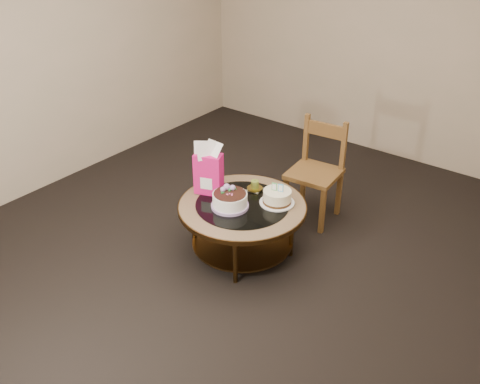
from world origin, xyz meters
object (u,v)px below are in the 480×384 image
Objects in this scene: decorated_cake at (230,201)px; cream_cake at (277,197)px; dining_chair at (316,171)px; coffee_table at (242,212)px; gift_bag at (208,168)px.

cream_cake reaches higher than decorated_cake.
coffee_table is at bearing -107.20° from dining_chair.
decorated_cake is 0.96m from dining_chair.
gift_bag reaches higher than cream_cake.
dining_chair is (-0.04, 0.67, -0.05)m from cream_cake.
decorated_cake is 0.37m from cream_cake.
gift_bag reaches higher than coffee_table.
cream_cake is at bearing -92.41° from dining_chair.
decorated_cake is 0.33× the size of dining_chair.
gift_bag is at bearing -125.76° from dining_chair.
cream_cake is 0.63× the size of gift_bag.
coffee_table is 0.31m from cream_cake.
cream_cake reaches higher than coffee_table.
decorated_cake is at bearing -149.80° from cream_cake.
cream_cake is at bearing 46.37° from decorated_cake.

